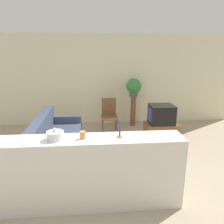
# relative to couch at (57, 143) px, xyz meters

# --- Properties ---
(ground_plane) EXTENTS (14.00, 14.00, 0.00)m
(ground_plane) POSITION_rel_couch_xyz_m (0.66, -1.22, -0.31)
(ground_plane) COLOR tan
(wall_back) EXTENTS (9.00, 0.06, 2.70)m
(wall_back) POSITION_rel_couch_xyz_m (0.66, 2.21, 1.04)
(wall_back) COLOR beige
(wall_back) RESTS_ON ground_plane
(couch) EXTENTS (0.87, 1.96, 0.89)m
(couch) POSITION_rel_couch_xyz_m (0.00, 0.00, 0.00)
(couch) COLOR #384256
(couch) RESTS_ON ground_plane
(tv_stand) EXTENTS (0.74, 0.52, 0.54)m
(tv_stand) POSITION_rel_couch_xyz_m (2.40, 0.43, -0.04)
(tv_stand) COLOR brown
(tv_stand) RESTS_ON ground_plane
(television) EXTENTS (0.57, 0.49, 0.44)m
(television) POSITION_rel_couch_xyz_m (2.39, 0.43, 0.45)
(television) COLOR black
(television) RESTS_ON tv_stand
(wooden_chair) EXTENTS (0.44, 0.44, 0.94)m
(wooden_chair) POSITION_rel_couch_xyz_m (1.23, 1.40, 0.21)
(wooden_chair) COLOR brown
(wooden_chair) RESTS_ON ground_plane
(plant_stand) EXTENTS (0.15, 0.15, 0.91)m
(plant_stand) POSITION_rel_couch_xyz_m (1.99, 1.87, 0.14)
(plant_stand) COLOR brown
(plant_stand) RESTS_ON ground_plane
(potted_plant) EXTENTS (0.43, 0.43, 0.53)m
(potted_plant) POSITION_rel_couch_xyz_m (1.99, 1.87, 0.89)
(potted_plant) COLOR #4C4C51
(potted_plant) RESTS_ON plant_stand
(foreground_counter) EXTENTS (2.79, 0.44, 1.06)m
(foreground_counter) POSITION_rel_couch_xyz_m (0.66, -1.60, 0.22)
(foreground_counter) COLOR silver
(foreground_counter) RESTS_ON ground_plane
(decorative_bowl) EXTENTS (0.23, 0.23, 0.16)m
(decorative_bowl) POSITION_rel_couch_xyz_m (0.29, -1.60, 0.80)
(decorative_bowl) COLOR silver
(decorative_bowl) RESTS_ON foreground_counter
(candle_jar) EXTENTS (0.08, 0.08, 0.10)m
(candle_jar) POSITION_rel_couch_xyz_m (0.65, -1.60, 0.80)
(candle_jar) COLOR #C6844C
(candle_jar) RESTS_ON foreground_counter
(candlestick) EXTENTS (0.07, 0.07, 0.25)m
(candlestick) POSITION_rel_couch_xyz_m (1.16, -1.60, 0.83)
(candlestick) COLOR #B7933D
(candlestick) RESTS_ON foreground_counter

